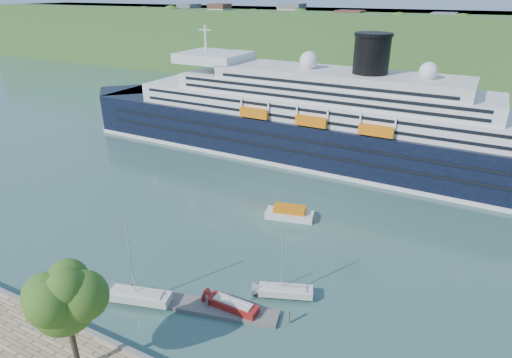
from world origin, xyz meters
name	(u,v)px	position (x,y,z in m)	size (l,w,h in m)	color
far_hillside	(410,48)	(0.00, 145.00, 12.00)	(400.00, 50.00, 24.00)	#2F5D25
quay_coping	(131,351)	(0.00, -0.20, 1.15)	(220.00, 0.50, 0.30)	slate
cruise_ship	(307,97)	(-5.15, 56.59, 12.40)	(110.42, 16.08, 24.80)	black
promenade_tree	(67,316)	(-2.88, -3.65, 6.81)	(7.01, 7.01, 11.61)	#2B5A17
floating_pontoon	(188,304)	(0.23, 8.34, 0.22)	(19.93, 2.44, 0.44)	slate
sailboat_white_near	(136,267)	(-4.59, 6.25, 4.82)	(7.47, 2.07, 9.64)	silver
sailboat_red	(232,281)	(5.03, 9.81, 4.02)	(6.22, 1.73, 8.04)	maroon
sailboat_white_far	(287,266)	(9.09, 14.47, 4.27)	(6.61, 1.84, 8.53)	silver
tender_launch	(290,212)	(2.39, 31.22, 0.99)	(7.18, 2.46, 1.98)	orange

